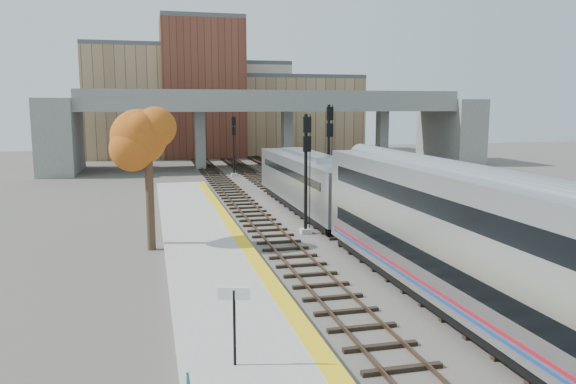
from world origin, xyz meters
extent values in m
plane|color=#47423D|center=(0.00, 0.00, 0.00)|extent=(160.00, 160.00, 0.00)
cube|color=#9E9E99|center=(-7.25, 0.00, 0.17)|extent=(4.50, 60.00, 0.35)
cube|color=yellow|center=(-5.35, 0.00, 0.35)|extent=(0.70, 60.00, 0.01)
cube|color=black|center=(-3.20, 12.50, 0.07)|extent=(2.50, 95.00, 0.14)
cube|color=brown|center=(-3.92, 12.50, 0.18)|extent=(0.07, 95.00, 0.14)
cube|color=brown|center=(-2.48, 12.50, 0.18)|extent=(0.07, 95.00, 0.14)
cube|color=black|center=(1.00, 12.50, 0.07)|extent=(2.50, 95.00, 0.14)
cube|color=brown|center=(0.28, 12.50, 0.18)|extent=(0.07, 95.00, 0.14)
cube|color=brown|center=(1.72, 12.50, 0.18)|extent=(0.07, 95.00, 0.14)
cube|color=black|center=(5.00, 12.50, 0.07)|extent=(2.50, 95.00, 0.14)
cube|color=brown|center=(4.28, 12.50, 0.18)|extent=(0.07, 95.00, 0.14)
cube|color=brown|center=(5.72, 12.50, 0.18)|extent=(0.07, 95.00, 0.14)
cube|color=slate|center=(5.00, 45.00, 7.75)|extent=(46.00, 10.00, 1.50)
cube|color=slate|center=(5.00, 40.20, 9.00)|extent=(46.00, 0.20, 1.00)
cube|color=slate|center=(5.00, 49.80, 9.00)|extent=(46.00, 0.20, 1.00)
cube|color=slate|center=(-12.00, 45.00, 3.50)|extent=(1.20, 1.60, 7.00)
cube|color=slate|center=(-4.00, 45.00, 3.50)|extent=(1.20, 1.60, 7.00)
cube|color=slate|center=(7.00, 45.00, 3.50)|extent=(1.20, 1.60, 7.00)
cube|color=slate|center=(20.00, 45.00, 3.50)|extent=(1.20, 1.60, 7.00)
cube|color=slate|center=(-20.00, 45.00, 4.25)|extent=(4.00, 12.00, 8.50)
cube|color=slate|center=(30.00, 45.00, 4.25)|extent=(4.00, 12.00, 8.50)
cube|color=tan|center=(-10.00, 65.00, 8.00)|extent=(18.00, 14.00, 16.00)
cube|color=#4C4C4F|center=(-10.00, 65.00, 16.30)|extent=(18.00, 14.00, 0.60)
cube|color=beige|center=(4.00, 70.00, 7.00)|extent=(16.00, 16.00, 14.00)
cube|color=#4C4C4F|center=(4.00, 70.00, 14.30)|extent=(16.00, 16.00, 0.60)
cube|color=brown|center=(-2.00, 62.00, 10.00)|extent=(12.00, 10.00, 20.00)
cube|color=#4C4C4F|center=(-2.00, 62.00, 20.30)|extent=(12.00, 10.00, 0.60)
cube|color=tan|center=(14.00, 68.00, 6.00)|extent=(20.00, 14.00, 12.00)
cube|color=#4C4C4F|center=(14.00, 68.00, 12.30)|extent=(20.00, 14.00, 0.60)
cube|color=black|center=(14.00, 28.00, 0.02)|extent=(14.00, 18.00, 0.04)
cube|color=#A8AAB2|center=(1.00, 14.34, 2.35)|extent=(3.00, 19.00, 3.20)
cube|color=black|center=(1.00, 23.86, 2.95)|extent=(2.20, 0.06, 1.10)
cube|color=black|center=(1.00, 14.34, 2.95)|extent=(3.02, 16.15, 0.50)
cube|color=black|center=(1.00, 14.34, 0.50)|extent=(2.70, 17.10, 0.50)
cube|color=#A8AAB2|center=(1.00, 14.34, 4.15)|extent=(1.60, 9.50, 0.40)
cube|color=#A8AAB2|center=(1.00, -8.26, 2.95)|extent=(3.00, 25.00, 4.60)
cube|color=black|center=(1.00, -8.26, 4.15)|extent=(3.02, 23.00, 0.75)
cube|color=black|center=(1.00, -8.26, 2.05)|extent=(3.02, 23.00, 0.65)
cube|color=maroon|center=(1.00, -8.26, 1.20)|extent=(3.03, 24.00, 0.12)
cube|color=navy|center=(1.00, -8.26, 1.00)|extent=(3.03, 24.00, 0.12)
cube|color=black|center=(1.00, -8.26, 0.45)|extent=(2.70, 23.75, 0.40)
cube|color=#9E9E99|center=(-1.10, 7.38, 0.15)|extent=(0.60, 0.60, 0.30)
cylinder|color=black|center=(-1.10, 7.38, 3.58)|extent=(0.20, 0.20, 7.16)
cube|color=black|center=(-1.10, 7.13, 6.54)|extent=(0.46, 0.18, 0.92)
cube|color=black|center=(-1.10, 7.13, 5.42)|extent=(0.46, 0.18, 0.92)
cube|color=#9E9E99|center=(3.00, 15.66, 0.15)|extent=(0.60, 0.60, 0.30)
cylinder|color=black|center=(3.00, 15.66, 3.87)|extent=(0.22, 0.22, 7.74)
cube|color=black|center=(3.00, 15.41, 7.07)|extent=(0.50, 0.18, 0.99)
cube|color=black|center=(3.00, 15.41, 5.86)|extent=(0.50, 0.18, 0.99)
cube|color=#9E9E99|center=(-1.10, 36.52, 0.15)|extent=(0.60, 0.60, 0.30)
cylinder|color=black|center=(-1.10, 36.52, 3.28)|extent=(0.19, 0.19, 6.56)
cube|color=black|center=(-1.10, 36.27, 6.00)|extent=(0.42, 0.18, 0.84)
cube|color=black|center=(-1.10, 36.27, 4.97)|extent=(0.42, 0.18, 0.84)
cylinder|color=black|center=(-7.94, -9.60, 1.45)|extent=(0.08, 0.08, 2.20)
cube|color=white|center=(-7.94, -9.60, 2.45)|extent=(0.87, 0.34, 0.35)
cylinder|color=#382619|center=(-10.14, 5.67, 2.77)|extent=(0.44, 0.44, 5.54)
ellipsoid|color=#C3761A|center=(-10.14, 5.67, 5.93)|extent=(3.60, 3.60, 3.96)
imported|color=#99999E|center=(9.09, 25.96, 0.61)|extent=(1.60, 3.43, 1.14)
imported|color=#99999E|center=(15.99, 27.06, 0.70)|extent=(1.85, 4.11, 1.31)
imported|color=#99999E|center=(17.43, 30.48, 0.64)|extent=(3.37, 4.49, 1.21)
camera|label=1|loc=(-10.07, -24.47, 7.59)|focal=35.00mm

